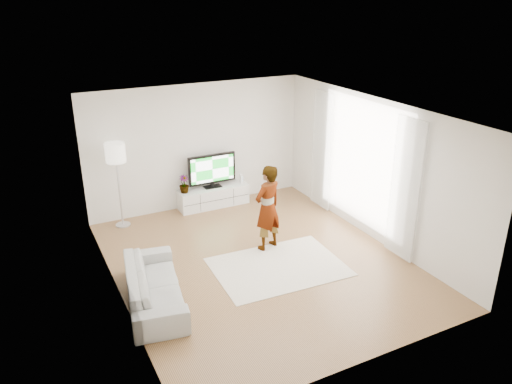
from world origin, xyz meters
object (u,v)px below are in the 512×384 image
player (268,208)px  sofa (154,285)px  rug (278,267)px  floor_lamp (116,156)px  media_console (213,197)px  television (212,170)px

player → sofa: player is taller
rug → player: player is taller
player → sofa: bearing=-0.3°
rug → sofa: sofa is taller
sofa → floor_lamp: size_ratio=1.15×
rug → sofa: (-2.29, -0.03, 0.30)m
media_console → floor_lamp: (-2.11, -0.08, 1.30)m
television → rug: bearing=-90.4°
rug → floor_lamp: floor_lamp is taller
sofa → player: bearing=-62.5°
player → sofa: size_ratio=0.80×
player → floor_lamp: floor_lamp is taller
media_console → sofa: size_ratio=0.78×
player → floor_lamp: bearing=-63.0°
television → media_console: bearing=-90.0°
sofa → media_console: bearing=-26.4°
television → floor_lamp: size_ratio=0.62×
television → sofa: 3.95m
rug → player: 1.13m
television → sofa: size_ratio=0.54×
media_console → sofa: bearing=-126.5°
sofa → floor_lamp: bearing=6.4°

